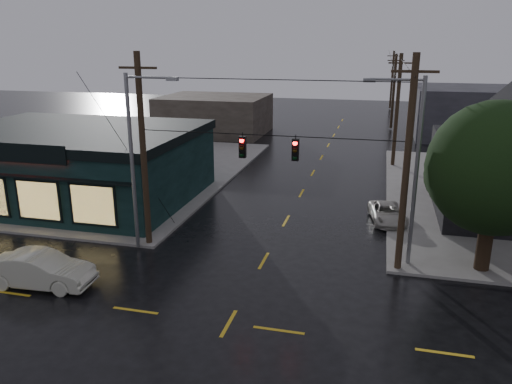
% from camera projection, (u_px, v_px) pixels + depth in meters
% --- Properties ---
extents(ground_plane, '(160.00, 160.00, 0.00)m').
position_uv_depth(ground_plane, '(229.00, 323.00, 19.53)').
color(ground_plane, black).
extents(sidewalk_nw, '(28.00, 28.00, 0.15)m').
position_uv_depth(sidewalk_nw, '(74.00, 169.00, 42.73)').
color(sidewalk_nw, slate).
rests_on(sidewalk_nw, ground).
extents(pizza_shop, '(16.30, 12.34, 4.90)m').
position_uv_depth(pizza_shop, '(75.00, 163.00, 34.29)').
color(pizza_shop, black).
rests_on(pizza_shop, ground).
extents(corner_tree, '(6.15, 6.15, 8.03)m').
position_uv_depth(corner_tree, '(495.00, 169.00, 22.46)').
color(corner_tree, black).
rests_on(corner_tree, ground).
extents(utility_pole_nw, '(2.00, 0.32, 10.15)m').
position_uv_depth(utility_pole_nw, '(149.00, 245.00, 27.07)').
color(utility_pole_nw, black).
rests_on(utility_pole_nw, ground).
extents(utility_pole_ne, '(2.00, 0.32, 10.15)m').
position_uv_depth(utility_pole_ne, '(397.00, 270.00, 24.04)').
color(utility_pole_ne, black).
rests_on(utility_pole_ne, ground).
extents(utility_pole_far_a, '(2.00, 0.32, 9.65)m').
position_uv_depth(utility_pole_far_a, '(392.00, 166.00, 44.00)').
color(utility_pole_far_a, black).
rests_on(utility_pole_far_a, ground).
extents(utility_pole_far_b, '(2.00, 0.32, 9.15)m').
position_uv_depth(utility_pole_far_b, '(391.00, 129.00, 62.56)').
color(utility_pole_far_b, black).
rests_on(utility_pole_far_b, ground).
extents(utility_pole_far_c, '(2.00, 0.32, 9.15)m').
position_uv_depth(utility_pole_far_c, '(390.00, 109.00, 81.13)').
color(utility_pole_far_c, black).
rests_on(utility_pole_far_c, ground).
extents(span_signal_assembly, '(13.00, 0.48, 1.23)m').
position_uv_depth(span_signal_assembly, '(269.00, 148.00, 23.88)').
color(span_signal_assembly, black).
rests_on(span_signal_assembly, ground).
extents(streetlight_nw, '(5.40, 0.30, 9.15)m').
position_uv_depth(streetlight_nw, '(138.00, 249.00, 26.49)').
color(streetlight_nw, gray).
rests_on(streetlight_nw, ground).
extents(streetlight_ne, '(5.40, 0.30, 9.15)m').
position_uv_depth(streetlight_ne, '(407.00, 265.00, 24.58)').
color(streetlight_ne, gray).
rests_on(streetlight_ne, ground).
extents(bg_building_west, '(12.00, 10.00, 4.40)m').
position_uv_depth(bg_building_west, '(215.00, 115.00, 59.27)').
color(bg_building_west, '#362D27').
rests_on(bg_building_west, ground).
extents(bg_building_east, '(14.00, 12.00, 5.60)m').
position_uv_depth(bg_building_east, '(479.00, 113.00, 56.75)').
color(bg_building_east, '#2A2B30').
rests_on(bg_building_east, ground).
extents(sedan_cream, '(4.91, 1.97, 1.59)m').
position_uv_depth(sedan_cream, '(40.00, 270.00, 22.30)').
color(sedan_cream, beige).
rests_on(sedan_cream, ground).
extents(suv_silver, '(2.53, 4.28, 1.12)m').
position_uv_depth(suv_silver, '(387.00, 213.00, 30.34)').
color(suv_silver, '#B5B0A7').
rests_on(suv_silver, ground).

